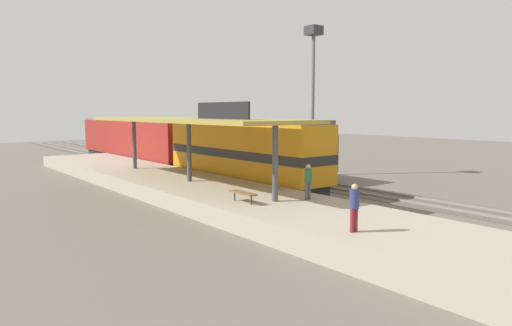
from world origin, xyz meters
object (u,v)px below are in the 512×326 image
at_px(passenger_carriage_single, 134,140).
at_px(locomotive, 243,151).
at_px(person_walking, 354,205).
at_px(person_waiting, 308,180).
at_px(light_mast, 313,69).
at_px(platform_bench, 243,193).
at_px(freight_car, 269,151).

bearing_deg(passenger_carriage_single, locomotive, -90.00).
xyz_separation_m(locomotive, person_walking, (-6.03, -14.73, -0.56)).
relative_size(person_waiting, person_walking, 1.00).
distance_m(locomotive, light_mast, 9.91).
bearing_deg(light_mast, person_walking, -130.88).
bearing_deg(locomotive, person_waiting, -108.11).
bearing_deg(light_mast, platform_bench, -145.85).
bearing_deg(locomotive, light_mast, 9.10).
relative_size(platform_bench, light_mast, 0.15).
distance_m(light_mast, person_walking, 22.13).
relative_size(passenger_carriage_single, person_walking, 11.70).
relative_size(passenger_carriage_single, person_waiting, 11.70).
xyz_separation_m(platform_bench, person_walking, (-0.03, -6.62, 0.51)).
bearing_deg(person_waiting, light_mast, 44.43).
relative_size(freight_car, person_waiting, 7.02).
height_order(locomotive, person_walking, locomotive).
distance_m(locomotive, person_waiting, 9.92).
relative_size(light_mast, person_waiting, 6.84).
height_order(freight_car, light_mast, light_mast).
bearing_deg(passenger_carriage_single, person_walking, -100.45).
bearing_deg(platform_bench, light_mast, 34.15).
xyz_separation_m(light_mast, person_walking, (-13.83, -15.98, -6.54)).
height_order(locomotive, passenger_carriage_single, locomotive).
bearing_deg(passenger_carriage_single, person_waiting, -96.41).
bearing_deg(freight_car, passenger_carriage_single, 106.86).
xyz_separation_m(platform_bench, passenger_carriage_single, (6.00, 26.11, 0.97)).
bearing_deg(platform_bench, passenger_carriage_single, 77.06).
height_order(locomotive, light_mast, light_mast).
bearing_deg(light_mast, freight_car, 153.81).
bearing_deg(freight_car, person_waiting, -122.11).
height_order(light_mast, person_waiting, light_mast).
bearing_deg(passenger_carriage_single, platform_bench, -102.94).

